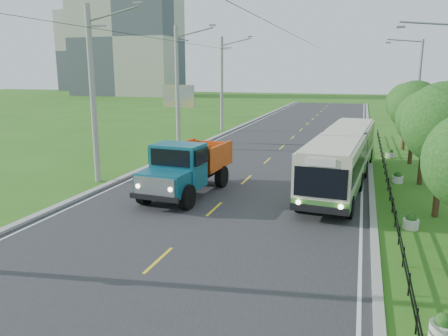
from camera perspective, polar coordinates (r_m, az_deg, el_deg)
The scene contains 26 objects.
ground at distance 15.56m, azimuth -8.55°, elevation -11.86°, with size 240.00×240.00×0.00m, color #2C6217.
road at distance 33.89m, azimuth 6.37°, elevation 1.60°, with size 14.00×120.00×0.02m, color #28282B.
curb_left at distance 35.94m, azimuth -4.96°, elevation 2.36°, with size 0.40×120.00×0.15m, color #9E9E99.
curb_right at distance 33.29m, azimuth 18.53°, elevation 0.89°, with size 0.30×120.00×0.10m, color #9E9E99.
edge_line_left at distance 35.74m, azimuth -4.15°, elevation 2.23°, with size 0.12×120.00×0.00m, color silver.
edge_line_right at distance 33.29m, azimuth 17.66°, elevation 0.90°, with size 0.12×120.00×0.00m, color silver.
centre_dash at distance 15.55m, azimuth -8.55°, elevation -11.79°, with size 0.12×2.20×0.00m, color yellow.
railing_right at distance 27.41m, azimuth 20.47°, elevation -1.12°, with size 0.04×40.00×0.60m, color black.
pole_near at distance 26.18m, azimuth -16.71°, elevation 9.17°, with size 3.51×0.32×10.00m.
pole_mid at distance 36.74m, azimuth -6.07°, elevation 10.43°, with size 3.51×0.32×10.00m.
pole_far at distance 47.98m, azimuth -0.25°, elevation 10.97°, with size 3.51×0.32×10.00m.
tree_third at distance 21.24m, azimuth 26.93°, elevation 4.68°, with size 3.60×3.62×6.00m.
tree_fourth at distance 27.18m, azimuth 24.90°, elevation 5.45°, with size 3.24×3.31×5.40m.
tree_fifth at distance 33.09m, azimuth 23.70°, elevation 7.09°, with size 3.48×3.52×5.80m.
tree_back at distance 39.07m, azimuth 22.80°, elevation 7.54°, with size 3.30×3.36×5.50m.
streetlight_mid at distance 27.05m, azimuth 26.86°, elevation 8.05°, with size 3.02×0.20×9.07m.
streetlight_far at distance 40.92m, azimuth 23.83°, elevation 9.39°, with size 3.02×0.20×9.07m.
planter_front at distance 12.49m, azimuth 26.71°, elevation -18.15°, with size 0.64×0.64×0.67m.
planter_near at distance 19.77m, azimuth 23.22°, elevation -6.50°, with size 0.64×0.64×0.67m.
planter_mid at distance 27.45m, azimuth 21.71°, elevation -1.23°, with size 0.64×0.64×0.67m.
planter_far at distance 35.28m, azimuth 20.87°, elevation 1.73°, with size 0.64×0.64×0.67m.
billboard_left at distance 40.04m, azimuth -5.94°, elevation 8.84°, with size 3.00×0.20×5.20m.
apartment_near at distance 124.24m, azimuth -12.64°, elevation 16.20°, with size 28.00×14.00×30.00m, color #B7B2A3.
apartment_far at distance 158.45m, azimuth -16.05°, elevation 14.43°, with size 24.00×14.00×26.00m, color #B7B2A3.
bus at distance 26.04m, azimuth 15.29°, elevation 1.88°, with size 3.61×15.47×2.96m.
dump_truck at distance 22.92m, azimuth -4.88°, elevation 0.46°, with size 3.06×6.95×2.85m.
Camera 1 is at (6.37, -12.67, 6.38)m, focal length 35.00 mm.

